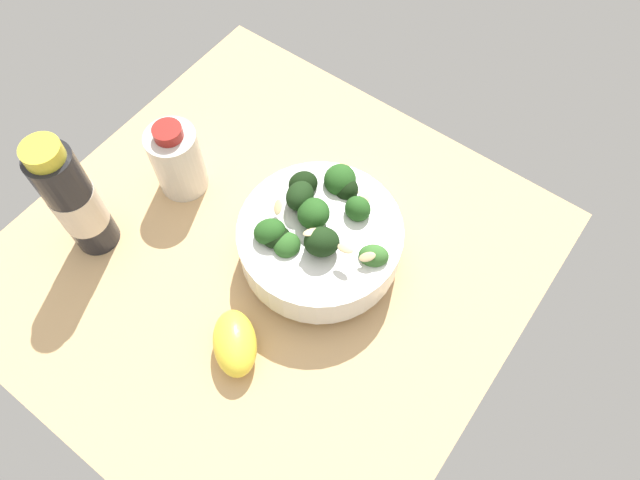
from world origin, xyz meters
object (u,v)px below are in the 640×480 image
Objects in this scene: bowl_of_broccoli at (320,236)px; bottle_tall at (177,160)px; lemon_wedge at (235,343)px; bottle_short at (75,201)px.

bottle_tall is at bearing 95.15° from bowl_of_broccoli.
bowl_of_broccoli is 1.75× the size of bottle_tall.
lemon_wedge is (-14.80, 0.29, -2.33)cm from bowl_of_broccoli.
lemon_wedge is at bearing -123.34° from bottle_tall.
bowl_of_broccoli is at bearing -1.13° from lemon_wedge.
lemon_wedge is 0.71× the size of bottle_tall.
bottle_short reaches higher than bottle_tall.
bowl_of_broccoli is 27.08cm from bottle_short.
bottle_short is (-12.15, 2.88, 3.23)cm from bottle_tall.
bowl_of_broccoli is 14.99cm from lemon_wedge.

